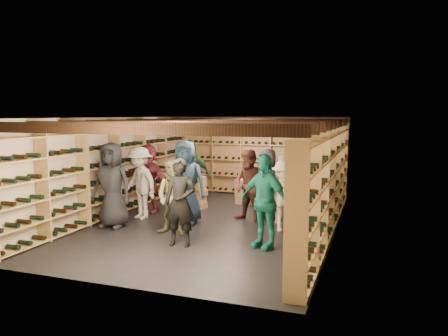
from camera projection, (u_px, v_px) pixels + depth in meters
name	position (u px, v px, depth m)	size (l,w,h in m)	color
ground	(213.00, 222.00, 10.07)	(8.00, 8.00, 0.00)	black
walls	(213.00, 171.00, 9.92)	(5.52, 8.02, 2.40)	#C3B297
ceiling	(212.00, 118.00, 9.78)	(5.50, 8.00, 0.01)	beige
ceiling_joists	(212.00, 124.00, 9.79)	(5.40, 7.12, 0.18)	black
wine_rack_left	(116.00, 171.00, 10.78)	(0.32, 7.50, 2.15)	tan
wine_rack_right	(328.00, 182.00, 9.09)	(0.32, 7.50, 2.15)	tan
wine_rack_back	(256.00, 160.00, 13.53)	(4.70, 0.30, 2.15)	tan
crate_stack_left	(196.00, 192.00, 11.55)	(0.57, 0.45, 0.85)	tan
crate_stack_right	(246.00, 192.00, 12.08)	(0.58, 0.48, 0.68)	tan
crate_loose	(249.00, 199.00, 12.33)	(0.50, 0.33, 0.17)	tan
person_0	(112.00, 185.00, 9.53)	(0.92, 0.60, 1.88)	black
person_1	(180.00, 202.00, 8.18)	(0.61, 0.40, 1.66)	black
person_2	(173.00, 197.00, 8.95)	(0.76, 0.59, 1.56)	brown
person_3	(284.00, 195.00, 9.25)	(0.99, 0.57, 1.53)	beige
person_4	(264.00, 201.00, 8.06)	(1.03, 0.43, 1.75)	#167367
person_5	(148.00, 178.00, 11.11)	(1.62, 0.52, 1.74)	maroon
person_6	(185.00, 182.00, 9.87)	(0.93, 0.61, 1.90)	#1C304A
person_7	(284.00, 189.00, 9.96)	(0.57, 0.37, 1.56)	gray
person_8	(250.00, 186.00, 10.05)	(0.82, 0.64, 1.68)	#46251D
person_9	(140.00, 183.00, 10.37)	(1.11, 0.64, 1.72)	#ACA99E
person_10	(191.00, 175.00, 11.39)	(1.05, 0.44, 1.80)	#244729
person_11	(283.00, 185.00, 10.73)	(1.38, 0.44, 1.48)	#895B8B
person_12	(267.00, 184.00, 10.38)	(0.82, 0.53, 1.68)	#36353B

